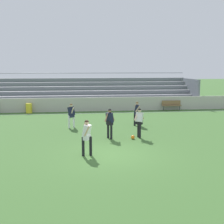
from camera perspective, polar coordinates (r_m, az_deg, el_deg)
ground_plane at (r=14.40m, az=-0.17°, el=-7.97°), size 160.00×160.00×0.00m
field_line_sideline at (r=26.80m, az=-3.49°, el=-0.24°), size 44.00×0.12×0.01m
sideline_wall at (r=27.97m, az=-3.67°, el=1.43°), size 48.00×0.16×1.26m
bleacher_stand at (r=30.92m, az=-6.09°, el=3.68°), size 23.28×5.06×3.38m
bench_far_left at (r=29.06m, az=11.04°, el=1.39°), size 1.80×0.40×0.90m
trash_bin at (r=27.81m, az=-15.26°, el=0.70°), size 0.54×0.54×0.87m
player_dark_wide_left at (r=17.31m, az=-0.44°, el=-1.65°), size 0.65×0.48×1.72m
player_white_wide_right at (r=17.58m, az=5.11°, el=-1.53°), size 0.70×0.53×1.72m
player_white_trailing_run at (r=14.03m, az=-4.73°, el=-4.21°), size 0.48×0.64×1.68m
player_dark_dropping_back at (r=20.52m, az=-7.61°, el=-0.28°), size 0.52×0.70×1.63m
player_dark_pressing_high at (r=21.19m, az=4.70°, el=0.11°), size 0.46×0.65×1.67m
soccer_ball at (r=17.38m, az=3.92°, el=-4.72°), size 0.22×0.22×0.22m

